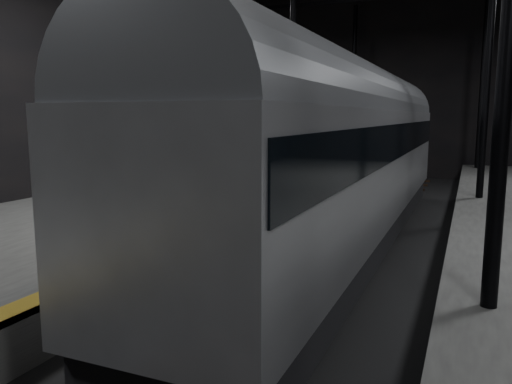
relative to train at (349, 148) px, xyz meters
The scene contains 6 objects.
ground 3.85m from the train, 89.99° to the right, with size 44.00×44.00×0.00m, color black.
platform_left 8.26m from the train, 163.32° to the right, with size 9.00×43.80×1.00m, color #4B4B49.
tactile_strip 4.48m from the train, 145.34° to the right, with size 0.50×43.80×0.01m, color olive.
track 3.79m from the train, 89.99° to the right, with size 2.40×43.00×0.24m.
train is the anchor object (origin of this frame).
woman 4.07m from the train, behind, with size 0.53×0.35×1.47m, color tan.
Camera 1 is at (3.37, -12.68, 4.09)m, focal length 35.00 mm.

